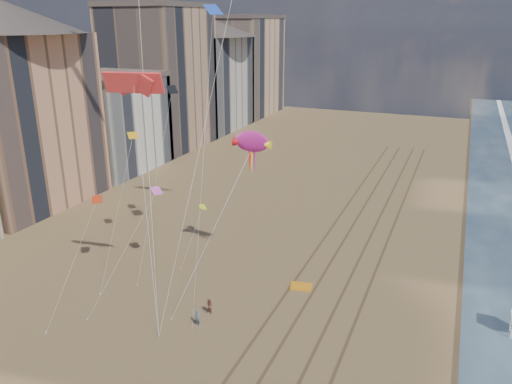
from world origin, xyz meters
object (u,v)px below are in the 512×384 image
at_px(kite_flyer_a, 198,318).
at_px(grounded_kite, 301,286).
at_px(show_kite, 252,142).
at_px(kite_flyer_b, 209,306).

bearing_deg(kite_flyer_a, grounded_kite, 55.47).
bearing_deg(show_kite, kite_flyer_a, -93.37).
height_order(grounded_kite, kite_flyer_a, kite_flyer_a).
height_order(kite_flyer_a, kite_flyer_b, kite_flyer_a).
relative_size(grounded_kite, kite_flyer_a, 1.34).
bearing_deg(kite_flyer_b, kite_flyer_a, -79.07).
relative_size(show_kite, kite_flyer_b, 11.65).
xyz_separation_m(show_kite, kite_flyer_a, (-0.63, -10.76, -13.61)).
bearing_deg(show_kite, grounded_kite, -8.53).
bearing_deg(grounded_kite, kite_flyer_a, -133.67).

